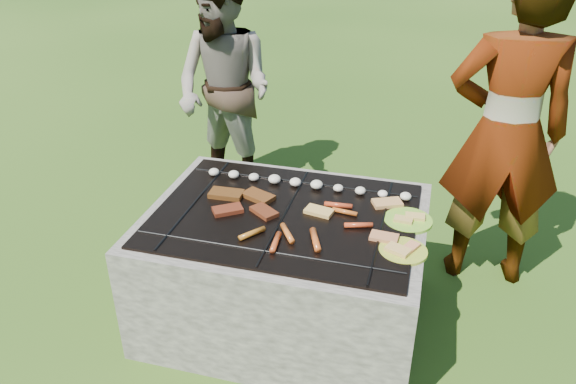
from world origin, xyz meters
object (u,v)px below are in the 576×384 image
plate_near (403,250)px  cook (506,134)px  bystander (224,91)px  fire_pit (285,270)px  plate_far (408,220)px

plate_near → cook: bearing=62.5°
plate_near → bystander: bearing=134.2°
bystander → cook: bearing=2.5°
fire_pit → plate_near: size_ratio=5.23×
fire_pit → plate_near: 0.67m
plate_far → cook: bearing=52.9°
cook → plate_far: bearing=46.0°
plate_near → bystander: size_ratio=0.16×
cook → plate_near: bearing=55.6°
plate_far → plate_near: (-0.00, -0.25, 0.00)m
plate_near → cook: cook is taller
plate_near → bystander: 1.88m
bystander → plate_far: bearing=-20.1°
fire_pit → bystander: size_ratio=0.86×
fire_pit → cook: (0.98, 0.65, 0.58)m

